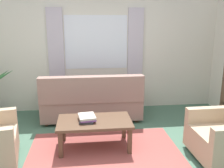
% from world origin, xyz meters
% --- Properties ---
extents(ground_plane, '(6.24, 6.24, 0.00)m').
position_xyz_m(ground_plane, '(0.00, 0.00, 0.00)').
color(ground_plane, '#476B56').
extents(wall_back, '(5.32, 0.12, 2.60)m').
position_xyz_m(wall_back, '(0.00, 2.26, 1.30)').
color(wall_back, silver).
rests_on(wall_back, ground_plane).
extents(window_with_curtains, '(1.98, 0.07, 1.40)m').
position_xyz_m(window_with_curtains, '(0.00, 2.18, 1.45)').
color(window_with_curtains, white).
extents(area_rug, '(2.22, 1.94, 0.01)m').
position_xyz_m(area_rug, '(0.00, 0.00, 0.01)').
color(area_rug, '#9E4C47').
rests_on(area_rug, ground_plane).
extents(couch, '(1.90, 0.82, 0.92)m').
position_xyz_m(couch, '(-0.13, 1.56, 0.37)').
color(couch, gray).
rests_on(couch, ground_plane).
extents(coffee_table, '(1.10, 0.64, 0.44)m').
position_xyz_m(coffee_table, '(-0.13, 0.43, 0.38)').
color(coffee_table, brown).
rests_on(coffee_table, ground_plane).
extents(book_stack_on_table, '(0.27, 0.33, 0.08)m').
position_xyz_m(book_stack_on_table, '(-0.24, 0.43, 0.48)').
color(book_stack_on_table, '#2D2D33').
rests_on(book_stack_on_table, coffee_table).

